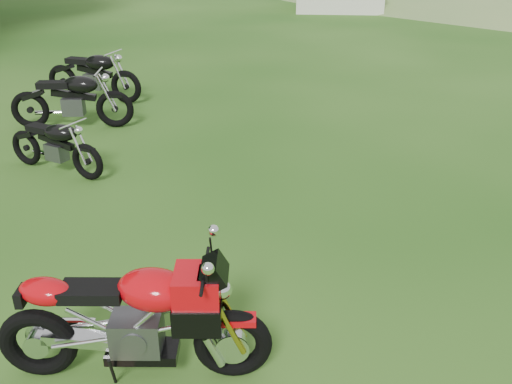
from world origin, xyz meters
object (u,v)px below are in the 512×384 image
(vintage_moto_b, at_px, (54,144))
(vintage_moto_c, at_px, (71,98))
(vintage_moto_d, at_px, (93,74))
(sport_motorcycle, at_px, (132,312))

(vintage_moto_b, height_order, vintage_moto_c, vintage_moto_c)
(vintage_moto_b, bearing_deg, vintage_moto_d, 123.63)
(vintage_moto_c, distance_m, vintage_moto_d, 1.75)
(vintage_moto_b, xyz_separation_m, vintage_moto_c, (-0.79, 1.85, 0.10))
(vintage_moto_b, relative_size, vintage_moto_d, 0.80)
(vintage_moto_d, bearing_deg, vintage_moto_c, -68.79)
(vintage_moto_b, height_order, vintage_moto_d, vintage_moto_d)
(sport_motorcycle, xyz_separation_m, vintage_moto_b, (-2.84, 3.55, -0.18))
(sport_motorcycle, bearing_deg, vintage_moto_b, 115.57)
(sport_motorcycle, bearing_deg, vintage_moto_c, 110.74)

